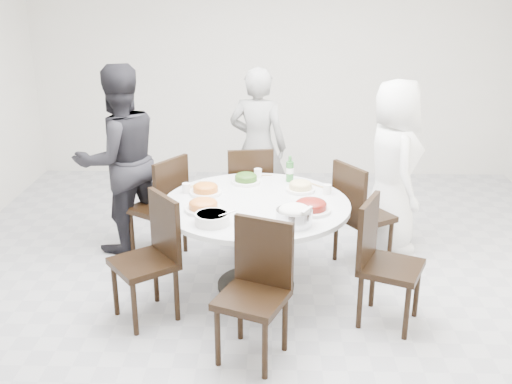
{
  "coord_description": "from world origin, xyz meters",
  "views": [
    {
      "loc": [
        -0.01,
        -4.47,
        2.46
      ],
      "look_at": [
        -0.14,
        0.01,
        0.82
      ],
      "focal_mm": 42.0,
      "sensor_mm": 36.0,
      "label": 1
    }
  ],
  "objects_px": {
    "chair_ne": "(364,214)",
    "chair_sw": "(143,261)",
    "diner_left": "(120,160)",
    "beverage_bottle": "(290,169)",
    "chair_s": "(252,296)",
    "soup_bowl": "(212,219)",
    "chair_se": "(391,265)",
    "diner_right": "(393,167)",
    "dining_table": "(256,245)",
    "rice_bowl": "(294,217)",
    "chair_nw": "(157,206)",
    "diner_middle": "(258,147)",
    "chair_n": "(249,192)"
  },
  "relations": [
    {
      "from": "diner_left",
      "to": "rice_bowl",
      "type": "xyz_separation_m",
      "value": [
        1.55,
        -1.18,
        -0.06
      ]
    },
    {
      "from": "dining_table",
      "to": "diner_right",
      "type": "bearing_deg",
      "value": 33.48
    },
    {
      "from": "dining_table",
      "to": "diner_middle",
      "type": "height_order",
      "value": "diner_middle"
    },
    {
      "from": "chair_nw",
      "to": "chair_s",
      "type": "height_order",
      "value": "same"
    },
    {
      "from": "dining_table",
      "to": "chair_nw",
      "type": "relative_size",
      "value": 1.58
    },
    {
      "from": "chair_n",
      "to": "chair_s",
      "type": "xyz_separation_m",
      "value": [
        0.1,
        -1.98,
        0.0
      ]
    },
    {
      "from": "diner_left",
      "to": "beverage_bottle",
      "type": "height_order",
      "value": "diner_left"
    },
    {
      "from": "chair_n",
      "to": "chair_sw",
      "type": "bearing_deg",
      "value": 56.12
    },
    {
      "from": "chair_ne",
      "to": "chair_sw",
      "type": "xyz_separation_m",
      "value": [
        -1.76,
        -0.96,
        0.0
      ]
    },
    {
      "from": "diner_right",
      "to": "diner_middle",
      "type": "xyz_separation_m",
      "value": [
        -1.25,
        0.61,
        0.01
      ]
    },
    {
      "from": "chair_n",
      "to": "chair_nw",
      "type": "height_order",
      "value": "same"
    },
    {
      "from": "chair_nw",
      "to": "chair_ne",
      "type": "bearing_deg",
      "value": 118.67
    },
    {
      "from": "chair_s",
      "to": "diner_right",
      "type": "relative_size",
      "value": 0.59
    },
    {
      "from": "chair_n",
      "to": "diner_left",
      "type": "relative_size",
      "value": 0.55
    },
    {
      "from": "chair_n",
      "to": "chair_s",
      "type": "bearing_deg",
      "value": 84.54
    },
    {
      "from": "chair_nw",
      "to": "diner_right",
      "type": "relative_size",
      "value": 0.59
    },
    {
      "from": "chair_n",
      "to": "diner_middle",
      "type": "xyz_separation_m",
      "value": [
        0.08,
        0.43,
        0.33
      ]
    },
    {
      "from": "dining_table",
      "to": "rice_bowl",
      "type": "bearing_deg",
      "value": -56.45
    },
    {
      "from": "chair_se",
      "to": "soup_bowl",
      "type": "bearing_deg",
      "value": 110.75
    },
    {
      "from": "chair_s",
      "to": "soup_bowl",
      "type": "xyz_separation_m",
      "value": [
        -0.31,
        0.55,
        0.31
      ]
    },
    {
      "from": "chair_s",
      "to": "diner_left",
      "type": "distance_m",
      "value": 2.18
    },
    {
      "from": "chair_nw",
      "to": "chair_sw",
      "type": "relative_size",
      "value": 1.0
    },
    {
      "from": "chair_n",
      "to": "soup_bowl",
      "type": "height_order",
      "value": "chair_n"
    },
    {
      "from": "diner_left",
      "to": "beverage_bottle",
      "type": "relative_size",
      "value": 7.57
    },
    {
      "from": "diner_right",
      "to": "dining_table",
      "type": "bearing_deg",
      "value": 115.82
    },
    {
      "from": "rice_bowl",
      "to": "soup_bowl",
      "type": "height_order",
      "value": "rice_bowl"
    },
    {
      "from": "chair_nw",
      "to": "soup_bowl",
      "type": "xyz_separation_m",
      "value": [
        0.61,
        -1.04,
        0.31
      ]
    },
    {
      "from": "diner_middle",
      "to": "beverage_bottle",
      "type": "relative_size",
      "value": 7.06
    },
    {
      "from": "chair_s",
      "to": "beverage_bottle",
      "type": "relative_size",
      "value": 4.15
    },
    {
      "from": "beverage_bottle",
      "to": "rice_bowl",
      "type": "bearing_deg",
      "value": -89.5
    },
    {
      "from": "chair_ne",
      "to": "chair_n",
      "type": "xyz_separation_m",
      "value": [
        -1.04,
        0.53,
        0.0
      ]
    },
    {
      "from": "diner_right",
      "to": "beverage_bottle",
      "type": "relative_size",
      "value": 6.99
    },
    {
      "from": "dining_table",
      "to": "diner_left",
      "type": "xyz_separation_m",
      "value": [
        -1.26,
        0.74,
        0.49
      ]
    },
    {
      "from": "chair_se",
      "to": "beverage_bottle",
      "type": "distance_m",
      "value": 1.32
    },
    {
      "from": "chair_s",
      "to": "chair_se",
      "type": "xyz_separation_m",
      "value": [
        1.0,
        0.47,
        0.0
      ]
    },
    {
      "from": "diner_left",
      "to": "beverage_bottle",
      "type": "distance_m",
      "value": 1.56
    },
    {
      "from": "diner_middle",
      "to": "rice_bowl",
      "type": "xyz_separation_m",
      "value": [
        0.31,
        -1.86,
        -0.0
      ]
    },
    {
      "from": "soup_bowl",
      "to": "beverage_bottle",
      "type": "bearing_deg",
      "value": 58.65
    },
    {
      "from": "chair_nw",
      "to": "chair_n",
      "type": "bearing_deg",
      "value": 148.67
    },
    {
      "from": "diner_right",
      "to": "diner_left",
      "type": "xyz_separation_m",
      "value": [
        -2.49,
        -0.08,
        0.07
      ]
    },
    {
      "from": "chair_s",
      "to": "soup_bowl",
      "type": "relative_size",
      "value": 3.73
    },
    {
      "from": "dining_table",
      "to": "chair_se",
      "type": "relative_size",
      "value": 1.58
    },
    {
      "from": "dining_table",
      "to": "beverage_bottle",
      "type": "distance_m",
      "value": 0.77
    },
    {
      "from": "chair_nw",
      "to": "rice_bowl",
      "type": "xyz_separation_m",
      "value": [
        1.21,
        -1.04,
        0.33
      ]
    },
    {
      "from": "chair_sw",
      "to": "diner_left",
      "type": "bearing_deg",
      "value": 162.36
    },
    {
      "from": "chair_ne",
      "to": "chair_se",
      "type": "bearing_deg",
      "value": 150.97
    },
    {
      "from": "diner_middle",
      "to": "diner_left",
      "type": "distance_m",
      "value": 1.42
    },
    {
      "from": "chair_s",
      "to": "diner_right",
      "type": "xyz_separation_m",
      "value": [
        1.23,
        1.81,
        0.33
      ]
    },
    {
      "from": "chair_sw",
      "to": "beverage_bottle",
      "type": "relative_size",
      "value": 4.15
    },
    {
      "from": "diner_right",
      "to": "chair_se",
      "type": "bearing_deg",
      "value": 162.38
    }
  ]
}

